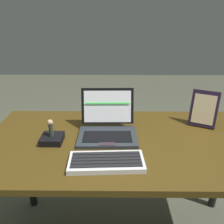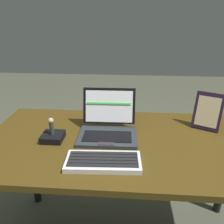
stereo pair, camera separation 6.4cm
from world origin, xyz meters
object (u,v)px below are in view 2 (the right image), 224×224
at_px(external_keyboard, 103,161).
at_px(photo_frame, 208,112).
at_px(laptop_front, 108,127).
at_px(figurine_stand, 53,137).
at_px(figurine, 51,125).

bearing_deg(external_keyboard, photo_frame, 34.95).
distance_m(laptop_front, figurine_stand, 0.27).
bearing_deg(laptop_front, external_keyboard, -89.41).
distance_m(figurine_stand, figurine, 0.06).
bearing_deg(figurine_stand, figurine, -90.00).
relative_size(laptop_front, figurine, 3.39).
xyz_separation_m(laptop_front, figurine, (-0.26, -0.07, 0.04)).
distance_m(laptop_front, photo_frame, 0.52).
relative_size(laptop_front, figurine_stand, 2.83).
bearing_deg(external_keyboard, laptop_front, 90.59).
relative_size(photo_frame, figurine, 2.27).
distance_m(photo_frame, figurine, 0.79).
xyz_separation_m(external_keyboard, figurine, (-0.26, 0.17, 0.07)).
height_order(figurine_stand, figurine, figurine).
distance_m(laptop_front, external_keyboard, 0.25).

